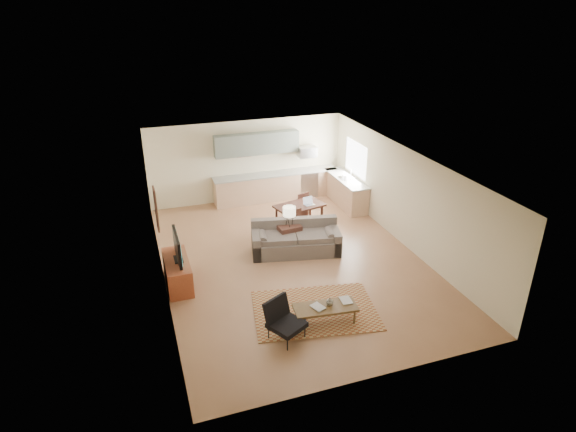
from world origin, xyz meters
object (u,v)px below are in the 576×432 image
object	(u,v)px
armchair	(287,322)
dining_table	(299,216)
coffee_table	(325,314)
tv_credenza	(177,272)
console_table	(289,237)
sofa	(296,238)

from	to	relation	value
armchair	dining_table	distance (m)	5.20
coffee_table	tv_credenza	bearing A→B (deg)	144.15
coffee_table	console_table	size ratio (longest dim) A/B	1.91
armchair	dining_table	bearing A→B (deg)	38.61
sofa	tv_credenza	world-z (taller)	sofa
coffee_table	armchair	bearing A→B (deg)	-159.02
console_table	sofa	bearing A→B (deg)	-72.62
sofa	armchair	size ratio (longest dim) A/B	2.95
sofa	coffee_table	world-z (taller)	sofa
coffee_table	armchair	xyz separation A→B (m)	(-0.94, -0.24, 0.21)
sofa	tv_credenza	bearing A→B (deg)	-157.14
console_table	dining_table	bearing A→B (deg)	52.88
sofa	dining_table	world-z (taller)	sofa
coffee_table	console_table	world-z (taller)	console_table
coffee_table	dining_table	world-z (taller)	dining_table
armchair	console_table	size ratio (longest dim) A/B	1.18
tv_credenza	console_table	xyz separation A→B (m)	(3.10, 0.84, 0.02)
coffee_table	console_table	distance (m)	3.36
armchair	tv_credenza	bearing A→B (deg)	94.81
dining_table	sofa	bearing A→B (deg)	-127.24
dining_table	coffee_table	bearing A→B (deg)	-117.15
coffee_table	armchair	distance (m)	0.99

